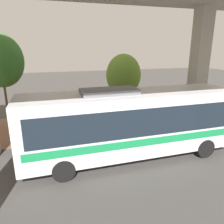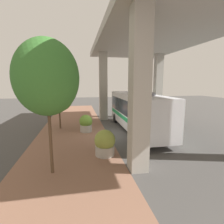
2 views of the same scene
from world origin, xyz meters
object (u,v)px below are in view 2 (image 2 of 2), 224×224
Objects in this scene: bus at (137,110)px; planter_middle at (105,143)px; fire_hydrant at (107,140)px; street_tree_far at (47,78)px; street_tree_near at (59,94)px; planter_front at (86,123)px.

planter_middle is (-3.73, -5.01, -1.21)m from bus.
fire_hydrant is 0.13× the size of street_tree_far.
street_tree_near is (-3.79, 5.65, 2.94)m from fire_hydrant.
street_tree_far is at bearing -150.71° from planter_middle.
street_tree_near is (-7.11, 2.24, 1.38)m from bus.
planter_front is (-4.66, 0.53, -1.21)m from bus.
fire_hydrant is 4.17m from planter_front.
bus reaches higher than fire_hydrant.
planter_front reaches higher than fire_hydrant.
planter_front is at bearing 173.46° from bus.
bus is 9.77m from street_tree_far.
bus is at bearing 45.00° from street_tree_far.
street_tree_near is (-3.38, 7.25, 2.59)m from planter_middle.
fire_hydrant is 0.53× the size of planter_middle.
planter_front is 0.25× the size of street_tree_far.
street_tree_far is at bearing -135.00° from bus.
planter_front is 3.95m from street_tree_near.
planter_front is at bearing -34.84° from street_tree_near.
street_tree_far is (-1.98, -7.17, 3.90)m from planter_front.
planter_front is at bearing 108.70° from fire_hydrant.
planter_middle is at bearing -65.01° from street_tree_near.
bus reaches higher than planter_front.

